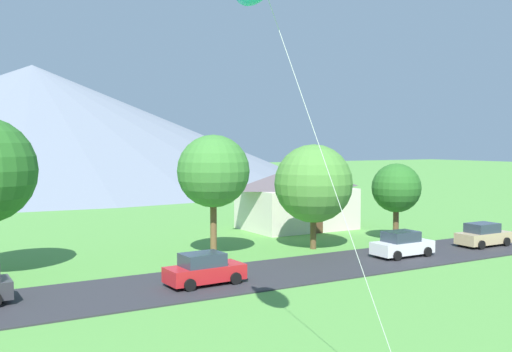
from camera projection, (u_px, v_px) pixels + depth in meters
name	position (u px, v px, depth m)	size (l,w,h in m)	color
road_strip	(181.00, 285.00, 31.20)	(160.00, 6.71, 0.08)	#2D2D33
mountain_far_east_ridge	(33.00, 123.00, 116.68)	(112.64, 112.64, 23.10)	slate
house_leftmost	(297.00, 196.00, 52.01)	(9.90, 7.00, 5.55)	beige
tree_left_of_center	(396.00, 188.00, 45.17)	(3.78, 3.78, 6.04)	brown
tree_center	(213.00, 171.00, 39.00)	(4.85, 4.85, 8.16)	brown
tree_right_of_center	(313.00, 184.00, 41.84)	(5.61, 5.61, 7.51)	brown
parked_car_red_west_end	(204.00, 270.00, 31.15)	(4.28, 2.24, 1.68)	red
parked_car_white_mid_west	(402.00, 245.00, 38.87)	(4.21, 2.09, 1.68)	white
parked_car_tan_east_end	(483.00, 235.00, 42.84)	(4.21, 2.10, 1.68)	tan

